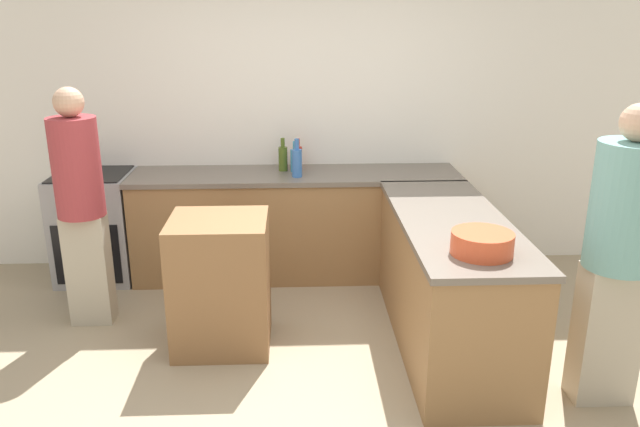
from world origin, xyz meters
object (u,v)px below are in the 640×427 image
(water_bottle_blue, at_px, (297,162))
(person_by_range, at_px, (81,200))
(hot_sauce_bottle, at_px, (298,157))
(range_oven, at_px, (96,226))
(person_at_peninsula, at_px, (620,250))
(olive_oil_bottle, at_px, (283,158))
(mixing_bowl, at_px, (482,243))
(island_table, at_px, (221,283))
(dish_soap_bottle, at_px, (295,160))

(water_bottle_blue, distance_m, person_by_range, 1.65)
(hot_sauce_bottle, bearing_deg, range_oven, -174.77)
(person_at_peninsula, bearing_deg, olive_oil_bottle, 133.07)
(mixing_bowl, distance_m, person_at_peninsula, 0.75)
(island_table, distance_m, hot_sauce_bottle, 1.54)
(person_by_range, relative_size, person_at_peninsula, 0.98)
(mixing_bowl, height_order, person_by_range, person_by_range)
(water_bottle_blue, xyz_separation_m, person_by_range, (-1.50, -0.69, -0.09))
(mixing_bowl, distance_m, person_by_range, 2.70)
(olive_oil_bottle, xyz_separation_m, person_at_peninsula, (1.86, -1.99, -0.07))
(range_oven, bearing_deg, olive_oil_bottle, 3.02)
(range_oven, bearing_deg, water_bottle_blue, -4.36)
(island_table, distance_m, olive_oil_bottle, 1.44)
(water_bottle_blue, height_order, person_at_peninsula, person_at_peninsula)
(water_bottle_blue, relative_size, hot_sauce_bottle, 1.21)
(range_oven, relative_size, person_at_peninsula, 0.52)
(water_bottle_blue, bearing_deg, island_table, -116.23)
(olive_oil_bottle, distance_m, person_at_peninsula, 2.72)
(dish_soap_bottle, height_order, water_bottle_blue, water_bottle_blue)
(mixing_bowl, xyz_separation_m, person_by_range, (-2.50, 1.03, -0.03))
(water_bottle_blue, xyz_separation_m, person_at_peninsula, (1.74, -1.78, -0.09))
(island_table, bearing_deg, range_oven, 134.55)
(olive_oil_bottle, bearing_deg, hot_sauce_bottle, 29.93)
(mixing_bowl, bearing_deg, dish_soap_bottle, 118.15)
(range_oven, xyz_separation_m, hot_sauce_bottle, (1.70, 0.16, 0.54))
(hot_sauce_bottle, distance_m, person_by_range, 1.80)
(olive_oil_bottle, height_order, person_by_range, person_by_range)
(water_bottle_blue, xyz_separation_m, olive_oil_bottle, (-0.12, 0.21, -0.01))
(mixing_bowl, distance_m, olive_oil_bottle, 2.23)
(mixing_bowl, relative_size, olive_oil_bottle, 1.24)
(dish_soap_bottle, bearing_deg, person_at_peninsula, -48.07)
(island_table, xyz_separation_m, person_by_range, (-0.98, 0.36, 0.48))
(dish_soap_bottle, relative_size, water_bottle_blue, 0.82)
(hot_sauce_bottle, bearing_deg, island_table, -111.59)
(person_by_range, bearing_deg, person_at_peninsula, -18.53)
(hot_sauce_bottle, relative_size, olive_oil_bottle, 0.93)
(olive_oil_bottle, bearing_deg, person_by_range, -146.86)
(mixing_bowl, relative_size, water_bottle_blue, 1.10)
(person_by_range, bearing_deg, dish_soap_bottle, 30.33)
(mixing_bowl, height_order, water_bottle_blue, water_bottle_blue)
(water_bottle_blue, height_order, hot_sauce_bottle, water_bottle_blue)
(island_table, height_order, hot_sauce_bottle, hot_sauce_bottle)
(range_oven, distance_m, person_by_range, 0.97)
(range_oven, relative_size, water_bottle_blue, 2.91)
(range_oven, bearing_deg, dish_soap_bottle, 1.70)
(island_table, distance_m, person_by_range, 1.15)
(person_by_range, distance_m, person_at_peninsula, 3.42)
(range_oven, xyz_separation_m, olive_oil_bottle, (1.57, 0.08, 0.55))
(person_by_range, height_order, person_at_peninsula, person_at_peninsula)
(dish_soap_bottle, xyz_separation_m, olive_oil_bottle, (-0.10, 0.03, 0.01))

